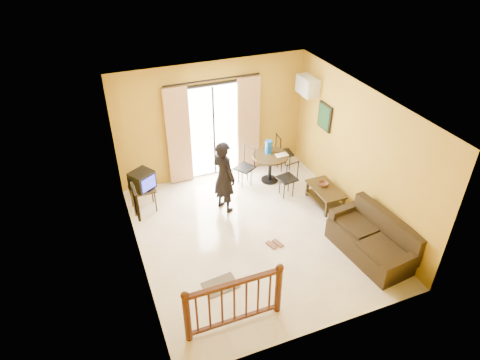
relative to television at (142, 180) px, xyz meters
name	(u,v)px	position (x,y,z in m)	size (l,w,h in m)	color
ground	(254,234)	(1.87, -1.64, -0.74)	(5.00, 5.00, 0.00)	beige
room_shell	(256,162)	(1.87, -1.64, 0.96)	(5.00, 5.00, 5.00)	white
balcony_door	(214,131)	(1.87, 0.79, 0.44)	(2.25, 0.14, 2.46)	black
tv_table	(142,191)	(-0.03, 0.00, -0.28)	(0.54, 0.45, 0.54)	black
television	(142,180)	(0.00, 0.00, 0.00)	(0.59, 0.57, 0.40)	black
picture_left	(136,202)	(-0.35, -1.84, 0.81)	(0.05, 0.42, 0.52)	black
dining_table	(270,161)	(2.98, 0.03, -0.19)	(0.84, 0.84, 0.70)	black
water_jug	(269,147)	(2.99, 0.16, 0.11)	(0.17, 0.17, 0.31)	#124DAA
serving_tray	(282,155)	(3.22, -0.07, -0.03)	(0.28, 0.18, 0.02)	beige
dining_chairs	(271,182)	(2.99, -0.05, -0.74)	(1.64, 1.48, 0.95)	black
air_conditioner	(307,86)	(3.96, 0.31, 1.41)	(0.31, 0.60, 0.40)	white
botanical_print	(325,117)	(4.08, -0.34, 0.91)	(0.05, 0.50, 0.60)	black
coffee_table	(325,193)	(3.72, -1.27, -0.46)	(0.52, 0.94, 0.42)	black
bowl	(323,184)	(3.72, -1.15, -0.29)	(0.21, 0.21, 0.07)	brown
sofa	(373,241)	(3.72, -2.98, -0.42)	(1.00, 1.87, 0.85)	black
standing_person	(224,177)	(1.61, -0.61, 0.08)	(0.60, 0.39, 1.64)	black
stair_balustrade	(234,300)	(0.72, -3.54, -0.18)	(1.63, 0.13, 1.04)	#471E0F
doormat	(220,285)	(0.77, -2.70, -0.73)	(0.60, 0.40, 0.02)	#5A5348
sandals	(275,244)	(2.12, -2.09, -0.73)	(0.31, 0.27, 0.03)	brown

